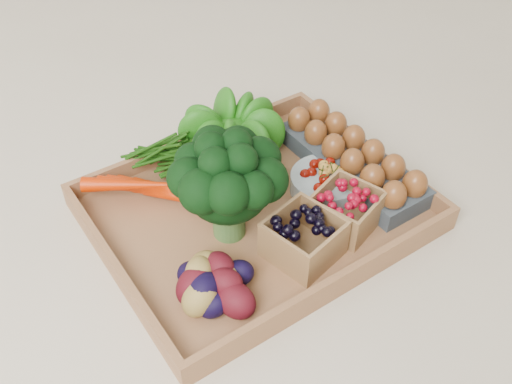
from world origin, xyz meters
TOP-DOWN VIEW (x-y plane):
  - ground at (0.00, 0.00)m, footprint 4.00×4.00m
  - tray at (0.00, 0.00)m, footprint 0.55×0.45m
  - carrots at (-0.12, 0.11)m, footprint 0.19×0.14m
  - lettuce at (0.06, 0.16)m, footprint 0.13×0.13m
  - broccoli at (-0.07, -0.02)m, footprint 0.18×0.18m
  - cherry_bowl at (0.14, -0.03)m, footprint 0.13×0.13m
  - egg_carton at (0.21, -0.01)m, footprint 0.12×0.32m
  - potatoes at (-0.16, -0.12)m, footprint 0.15×0.15m
  - punnet_blackberry at (0.01, -0.13)m, footprint 0.13×0.13m
  - punnet_raspberry at (0.11, -0.12)m, footprint 0.13×0.13m

SIDE VIEW (x-z plane):
  - ground at x=0.00m, z-range 0.00..0.00m
  - tray at x=0.00m, z-range 0.00..0.01m
  - cherry_bowl at x=0.14m, z-range 0.01..0.05m
  - egg_carton at x=0.21m, z-range 0.01..0.05m
  - carrots at x=-0.12m, z-range 0.01..0.06m
  - punnet_raspberry at x=0.11m, z-range 0.01..0.08m
  - punnet_blackberry at x=0.01m, z-range 0.01..0.09m
  - potatoes at x=-0.16m, z-range 0.01..0.10m
  - lettuce at x=0.06m, z-range 0.02..0.15m
  - broccoli at x=-0.07m, z-range 0.02..0.16m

